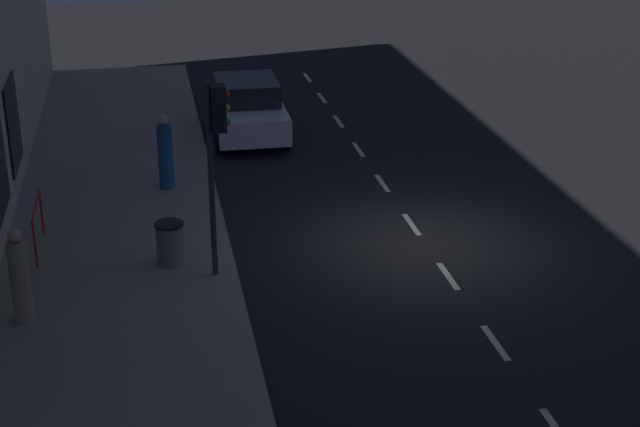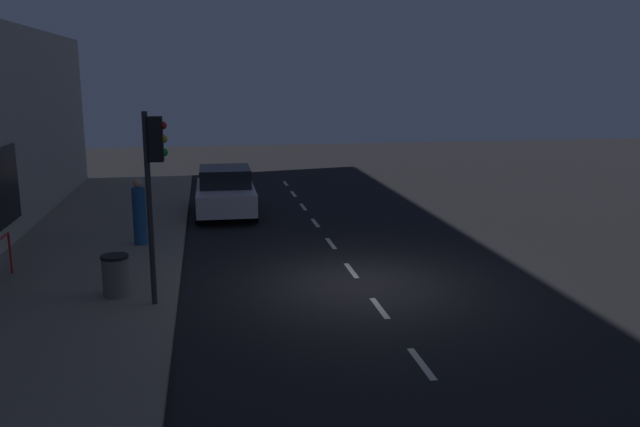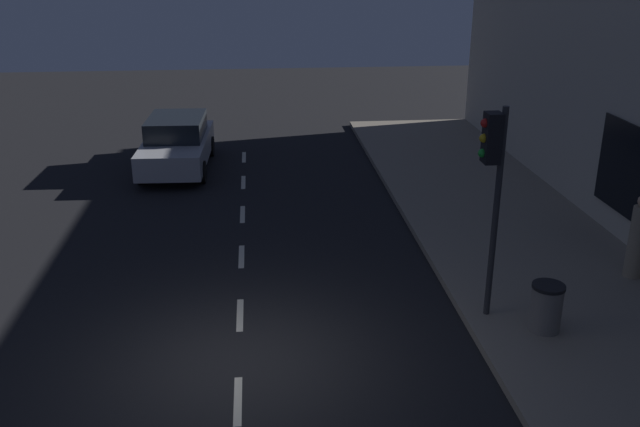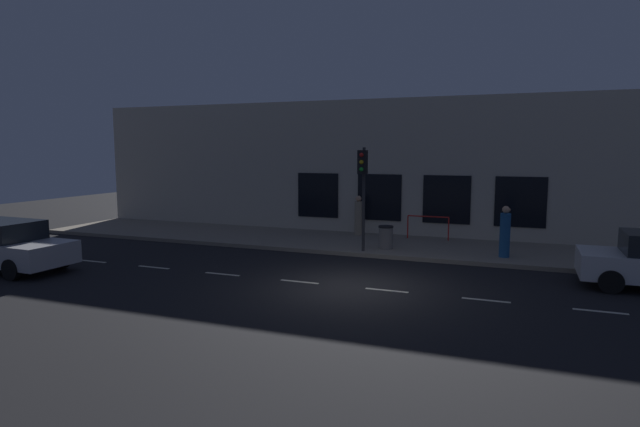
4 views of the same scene
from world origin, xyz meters
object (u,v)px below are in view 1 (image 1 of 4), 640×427
(traffic_light, at_px, (216,135))
(parked_car_0, at_px, (248,108))
(pedestrian_1, at_px, (20,278))
(trash_bin, at_px, (170,243))
(pedestrian_0, at_px, (165,154))

(traffic_light, bearing_deg, parked_car_0, -99.90)
(pedestrian_1, bearing_deg, trash_bin, -154.91)
(pedestrian_0, distance_m, trash_bin, 4.22)
(parked_car_0, height_order, pedestrian_0, pedestrian_0)
(parked_car_0, distance_m, trash_bin, 8.63)
(traffic_light, distance_m, pedestrian_1, 4.20)
(pedestrian_0, bearing_deg, trash_bin, -112.32)
(traffic_light, bearing_deg, pedestrian_0, -80.26)
(pedestrian_1, distance_m, trash_bin, 3.20)
(traffic_light, distance_m, trash_bin, 2.59)
(parked_car_0, bearing_deg, trash_bin, 73.72)
(parked_car_0, bearing_deg, traffic_light, 80.56)
(traffic_light, height_order, parked_car_0, traffic_light)
(pedestrian_0, distance_m, pedestrian_1, 6.62)
(parked_car_0, relative_size, pedestrian_0, 2.22)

